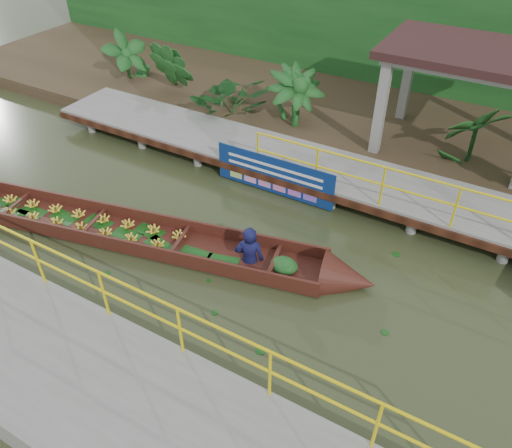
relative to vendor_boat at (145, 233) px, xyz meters
The scene contains 9 objects.
ground 2.19m from the vendor_boat, 16.48° to the left, with size 80.00×80.00×0.00m, color #2C341A.
land_strip 8.38m from the vendor_boat, 75.59° to the left, with size 30.00×8.00×0.45m, color #35291A.
far_dock 4.57m from the vendor_boat, 62.51° to the left, with size 16.00×2.06×1.66m.
near_dock 4.73m from the vendor_boat, 49.26° to the right, with size 18.00×2.40×1.73m.
pavilion 8.97m from the vendor_boat, 53.68° to the left, with size 4.40×3.00×3.00m.
foliage_backdrop 10.96m from the vendor_boat, 78.89° to the left, with size 30.00×0.80×4.00m, color #154418.
vendor_boat is the anchor object (origin of this frame).
blue_banner 3.50m from the vendor_boat, 62.70° to the left, with size 3.24×0.04×1.01m.
tropical_plants 6.03m from the vendor_boat, 86.76° to the left, with size 14.42×1.42×1.78m.
Camera 1 is at (4.38, -6.90, 7.26)m, focal length 35.00 mm.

